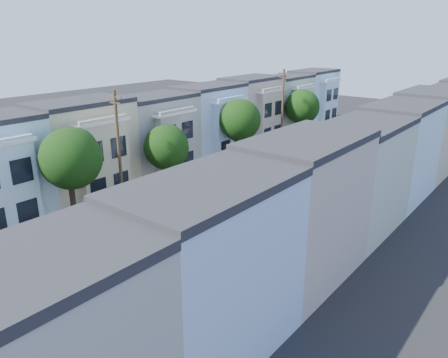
{
  "coord_description": "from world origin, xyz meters",
  "views": [
    {
      "loc": [
        22.41,
        -20.03,
        14.56
      ],
      "look_at": [
        -0.27,
        8.47,
        2.2
      ],
      "focal_mm": 35.0,
      "sensor_mm": 36.0,
      "label": 1
    }
  ],
  "objects_px": {
    "utility_pole_near": "(119,150)",
    "fedex_truck": "(233,199)",
    "tree_far_r": "(388,132)",
    "parked_left_c": "(126,207)",
    "tree_e": "(302,107)",
    "tree_d": "(239,120)",
    "lead_sedan": "(290,182)",
    "parked_right_b": "(196,253)",
    "parked_right_a": "(92,311)",
    "parked_right_d": "(365,158)",
    "tree_b": "(70,159)",
    "utility_pole_far": "(282,109)",
    "motorcycle": "(43,348)",
    "tree_c": "(166,147)",
    "parked_right_c": "(318,184)",
    "parked_left_d": "(198,181)"
  },
  "relations": [
    {
      "from": "tree_b",
      "to": "parked_left_d",
      "type": "xyz_separation_m",
      "value": [
        1.4,
        12.71,
        -4.85
      ]
    },
    {
      "from": "parked_left_c",
      "to": "parked_right_a",
      "type": "relative_size",
      "value": 1.0
    },
    {
      "from": "tree_b",
      "to": "parked_right_d",
      "type": "xyz_separation_m",
      "value": [
        11.2,
        30.7,
        -4.77
      ]
    },
    {
      "from": "tree_d",
      "to": "parked_left_c",
      "type": "height_order",
      "value": "tree_d"
    },
    {
      "from": "tree_e",
      "to": "parked_left_d",
      "type": "bearing_deg",
      "value": -86.5
    },
    {
      "from": "utility_pole_far",
      "to": "lead_sedan",
      "type": "relative_size",
      "value": 2.17
    },
    {
      "from": "utility_pole_far",
      "to": "parked_right_a",
      "type": "xyz_separation_m",
      "value": [
        11.2,
        -37.16,
        -4.48
      ]
    },
    {
      "from": "fedex_truck",
      "to": "parked_right_a",
      "type": "distance_m",
      "value": 15.65
    },
    {
      "from": "tree_e",
      "to": "fedex_truck",
      "type": "distance_m",
      "value": 28.32
    },
    {
      "from": "lead_sedan",
      "to": "parked_right_d",
      "type": "bearing_deg",
      "value": 73.89
    },
    {
      "from": "tree_d",
      "to": "motorcycle",
      "type": "bearing_deg",
      "value": -69.54
    },
    {
      "from": "utility_pole_near",
      "to": "parked_right_b",
      "type": "xyz_separation_m",
      "value": [
        11.2,
        -3.03,
        -4.54
      ]
    },
    {
      "from": "tree_e",
      "to": "parked_right_c",
      "type": "height_order",
      "value": "tree_e"
    },
    {
      "from": "utility_pole_near",
      "to": "parked_left_c",
      "type": "xyz_separation_m",
      "value": [
        1.4,
        -0.79,
        -4.46
      ]
    },
    {
      "from": "utility_pole_far",
      "to": "parked_right_b",
      "type": "height_order",
      "value": "utility_pole_far"
    },
    {
      "from": "tree_far_r",
      "to": "parked_left_c",
      "type": "xyz_separation_m",
      "value": [
        -11.79,
        -28.08,
        -3.04
      ]
    },
    {
      "from": "lead_sedan",
      "to": "motorcycle",
      "type": "height_order",
      "value": "lead_sedan"
    },
    {
      "from": "tree_c",
      "to": "tree_far_r",
      "type": "distance_m",
      "value": 25.62
    },
    {
      "from": "utility_pole_far",
      "to": "motorcycle",
      "type": "height_order",
      "value": "utility_pole_far"
    },
    {
      "from": "lead_sedan",
      "to": "parked_right_b",
      "type": "bearing_deg",
      "value": -87.64
    },
    {
      "from": "tree_e",
      "to": "tree_far_r",
      "type": "relative_size",
      "value": 1.38
    },
    {
      "from": "tree_b",
      "to": "parked_right_c",
      "type": "relative_size",
      "value": 1.82
    },
    {
      "from": "tree_d",
      "to": "utility_pole_far",
      "type": "bearing_deg",
      "value": 89.99
    },
    {
      "from": "tree_e",
      "to": "tree_c",
      "type": "bearing_deg",
      "value": -90.0
    },
    {
      "from": "tree_c",
      "to": "tree_far_r",
      "type": "bearing_deg",
      "value": 58.99
    },
    {
      "from": "parked_right_d",
      "to": "parked_left_d",
      "type": "bearing_deg",
      "value": -121.52
    },
    {
      "from": "tree_d",
      "to": "fedex_truck",
      "type": "distance_m",
      "value": 15.61
    },
    {
      "from": "parked_left_d",
      "to": "tree_b",
      "type": "bearing_deg",
      "value": -96.6
    },
    {
      "from": "fedex_truck",
      "to": "motorcycle",
      "type": "relative_size",
      "value": 2.91
    },
    {
      "from": "parked_right_b",
      "to": "fedex_truck",
      "type": "bearing_deg",
      "value": 103.55
    },
    {
      "from": "tree_d",
      "to": "parked_right_c",
      "type": "height_order",
      "value": "tree_d"
    },
    {
      "from": "parked_right_a",
      "to": "parked_right_d",
      "type": "relative_size",
      "value": 0.9
    },
    {
      "from": "parked_right_d",
      "to": "fedex_truck",
      "type": "bearing_deg",
      "value": -99.53
    },
    {
      "from": "parked_right_a",
      "to": "tree_e",
      "type": "bearing_deg",
      "value": 103.11
    },
    {
      "from": "parked_left_c",
      "to": "utility_pole_far",
      "type": "bearing_deg",
      "value": 94.14
    },
    {
      "from": "parked_right_a",
      "to": "parked_right_d",
      "type": "distance_m",
      "value": 37.29
    },
    {
      "from": "tree_far_r",
      "to": "parked_left_c",
      "type": "relative_size",
      "value": 1.25
    },
    {
      "from": "tree_far_r",
      "to": "parked_right_b",
      "type": "height_order",
      "value": "tree_far_r"
    },
    {
      "from": "tree_far_r",
      "to": "parked_right_a",
      "type": "height_order",
      "value": "tree_far_r"
    },
    {
      "from": "tree_far_r",
      "to": "lead_sedan",
      "type": "height_order",
      "value": "tree_far_r"
    },
    {
      "from": "tree_c",
      "to": "parked_right_b",
      "type": "distance_m",
      "value": 14.47
    },
    {
      "from": "parked_right_b",
      "to": "utility_pole_near",
      "type": "bearing_deg",
      "value": 159.29
    },
    {
      "from": "parked_left_c",
      "to": "parked_right_c",
      "type": "distance_m",
      "value": 18.15
    },
    {
      "from": "motorcycle",
      "to": "parked_right_b",
      "type": "bearing_deg",
      "value": 97.13
    },
    {
      "from": "tree_e",
      "to": "parked_right_a",
      "type": "xyz_separation_m",
      "value": [
        11.2,
        -42.19,
        -4.12
      ]
    },
    {
      "from": "lead_sedan",
      "to": "parked_left_d",
      "type": "bearing_deg",
      "value": -151.59
    },
    {
      "from": "tree_e",
      "to": "utility_pole_near",
      "type": "bearing_deg",
      "value": -90.0
    },
    {
      "from": "parked_right_c",
      "to": "fedex_truck",
      "type": "bearing_deg",
      "value": -103.81
    },
    {
      "from": "utility_pole_near",
      "to": "fedex_truck",
      "type": "distance_m",
      "value": 10.3
    },
    {
      "from": "utility_pole_near",
      "to": "tree_far_r",
      "type": "bearing_deg",
      "value": 64.2
    }
  ]
}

